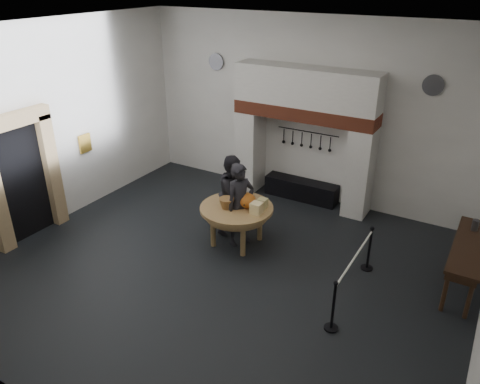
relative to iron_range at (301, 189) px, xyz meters
The scene contains 30 objects.
floor 3.73m from the iron_range, 90.00° to the right, with size 9.00×8.00×0.02m, color black.
ceiling 5.65m from the iron_range, 90.00° to the right, with size 9.00×8.00×0.02m, color silver.
wall_back 2.02m from the iron_range, 90.00° to the left, with size 9.00×0.02×4.50m, color white.
wall_front 7.97m from the iron_range, 90.00° to the right, with size 9.00×0.02×4.50m, color white.
wall_left 6.17m from the iron_range, 140.42° to the right, with size 0.02×8.00×4.50m, color white.
chimney_pier_left 1.69m from the iron_range, behind, with size 0.55×0.70×2.15m, color silver.
chimney_pier_right 1.69m from the iron_range, ahead, with size 0.55×0.70×2.15m, color silver.
hearth_brick_band 2.06m from the iron_range, 90.00° to the right, with size 3.50×0.72×0.32m, color #9E442B.
chimney_hood 2.67m from the iron_range, 90.00° to the right, with size 3.50×0.70×0.90m, color silver.
iron_range is the anchor object (origin of this frame).
utensil_rail 1.51m from the iron_range, 90.00° to the left, with size 0.02×0.02×1.60m, color black.
door_recess 6.58m from the iron_range, 133.44° to the right, with size 0.04×1.10×2.50m, color black.
door_jamb_far 6.04m from the iron_range, 137.45° to the right, with size 0.22×0.30×2.60m, color tan.
door_lintel 6.87m from the iron_range, 132.86° to the right, with size 0.22×1.70×0.30m, color tan.
wall_plaque 5.49m from the iron_range, 146.73° to the right, with size 0.05×0.34×0.44m, color gold.
work_table 2.80m from the iron_range, 96.70° to the right, with size 1.55×1.55×0.07m, color tan.
pumpkin 2.74m from the iron_range, 92.61° to the right, with size 0.36×0.36×0.31m, color #C45F1B.
cheese_block_big 2.87m from the iron_range, 86.27° to the right, with size 0.22×0.22×0.24m, color #FFE398.
cheese_block_small 2.58m from the iron_range, 86.28° to the right, with size 0.18×0.18×0.20m, color #D5C97F.
wicker_basket 3.00m from the iron_range, 99.29° to the right, with size 0.32×0.32×0.22m, color brown.
bread_loaf 2.50m from the iron_range, 100.04° to the right, with size 0.31×0.18×0.13m, color #A9753C.
visitor_near 2.77m from the iron_range, 95.45° to the right, with size 0.67×0.44×1.83m, color black.
visitor_far 2.46m from the iron_range, 106.07° to the right, with size 0.88×0.68×1.80m, color black.
side_table 4.56m from the iron_range, 24.90° to the right, with size 0.55×2.20×0.06m, color #342312.
pewter_jug 4.37m from the iron_range, 17.63° to the right, with size 0.12×0.12×0.22m, color #47484C.
pewter_plate_back_left 4.01m from the iron_range, behind, with size 0.44×0.44×0.03m, color #4C4C51.
pewter_plate_back_right 4.01m from the iron_range, ahead, with size 0.44×0.44×0.03m, color #4C4C51.
barrier_post_near 4.90m from the iron_range, 60.39° to the right, with size 0.05×0.05×0.90m, color black.
barrier_post_far 3.31m from the iron_range, 43.00° to the right, with size 0.05×0.05×0.90m, color black.
barrier_rope 4.10m from the iron_range, 53.39° to the right, with size 0.04×0.04×2.00m, color white.
Camera 1 is at (4.16, -6.49, 5.39)m, focal length 35.00 mm.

